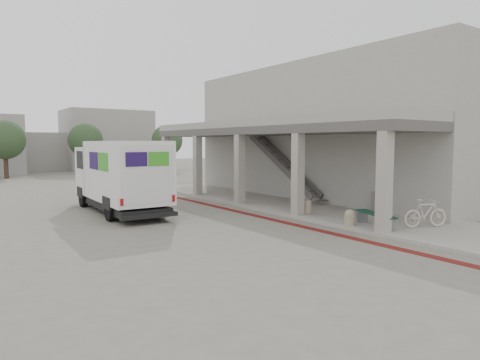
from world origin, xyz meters
TOP-DOWN VIEW (x-y plane):
  - ground at (0.00, 0.00)m, footprint 120.00×120.00m
  - bike_lane_stripe at (1.00, 2.00)m, footprint 0.35×40.00m
  - sidewalk at (4.00, 0.00)m, footprint 4.40×28.00m
  - transit_building at (6.83, 4.50)m, footprint 7.60×17.00m
  - distant_backdrop at (-2.84, 35.89)m, footprint 28.00×10.00m
  - tree_left at (-5.00, 28.00)m, footprint 3.20×3.20m
  - tree_mid at (2.00, 30.00)m, footprint 3.20×3.20m
  - tree_right at (10.00, 29.00)m, footprint 3.20×3.20m
  - fedex_truck at (-3.16, 5.86)m, footprint 2.45×7.16m
  - bench at (2.60, -2.81)m, footprint 1.06×1.98m
  - bollard_near at (2.60, 0.50)m, footprint 0.39×0.39m
  - bollard_far at (2.10, -2.14)m, footprint 0.36×0.36m
  - utility_cabinet at (5.00, -1.17)m, footprint 0.45×0.57m
  - bicycle_cream at (3.87, -3.86)m, footprint 1.66×1.01m

SIDE VIEW (x-z plane):
  - ground at x=0.00m, z-range 0.00..0.00m
  - bike_lane_stripe at x=1.00m, z-range 0.00..0.01m
  - sidewalk at x=4.00m, z-range 0.00..0.12m
  - bollard_far at x=2.10m, z-range 0.12..0.67m
  - bollard_near at x=2.60m, z-range 0.12..0.70m
  - bench at x=2.60m, z-range 0.22..0.68m
  - utility_cabinet at x=5.00m, z-range 0.12..1.00m
  - bicycle_cream at x=3.87m, z-range 0.12..1.08m
  - fedex_truck at x=-3.16m, z-range 0.10..3.12m
  - distant_backdrop at x=-2.84m, z-range -0.55..5.95m
  - tree_left at x=-5.00m, z-range 0.78..5.58m
  - tree_mid at x=2.00m, z-range 0.78..5.58m
  - tree_right at x=10.00m, z-range 0.78..5.58m
  - transit_building at x=6.83m, z-range -0.10..6.90m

